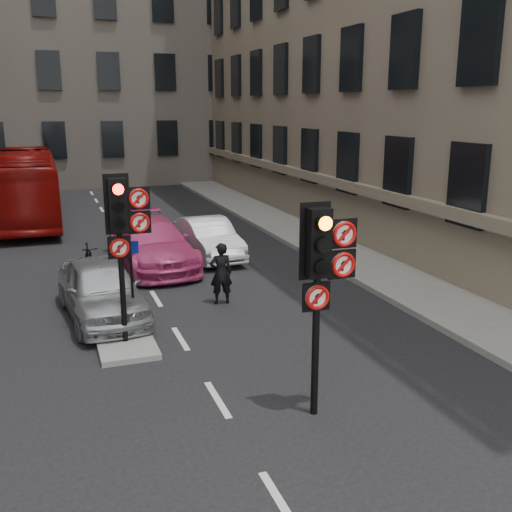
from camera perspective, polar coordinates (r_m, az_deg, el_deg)
ground at (r=9.22m, az=-0.08°, el=-18.97°), size 120.00×120.00×0.00m
pavement_right at (r=22.17m, az=7.18°, el=1.14°), size 3.00×50.00×0.16m
centre_island at (r=13.32m, az=-12.31°, el=-8.12°), size 1.20×2.00×0.12m
building_far at (r=45.62m, az=-17.20°, el=19.83°), size 30.00×14.00×20.00m
signal_near at (r=9.53m, az=6.37°, el=-0.85°), size 0.91×0.40×3.58m
signal_far at (r=12.58m, az=-12.55°, el=3.13°), size 0.91×0.40×3.58m
car_silver at (r=14.96m, az=-14.53°, el=-3.06°), size 2.12×4.39×1.45m
car_white at (r=20.31m, az=-4.54°, el=1.69°), size 1.60×4.08×1.32m
car_pink at (r=19.35m, az=-9.90°, el=1.19°), size 2.45×5.35×1.52m
bus_red at (r=28.62m, az=-21.09°, el=6.22°), size 2.60×11.06×3.08m
motorcycle at (r=18.86m, az=-15.61°, el=-0.36°), size 0.56×1.61×0.95m
motorcyclist at (r=15.51m, az=-3.35°, el=-1.66°), size 0.62×0.43×1.63m
info_sign at (r=13.61m, az=-11.76°, el=-1.52°), size 0.35×0.14×2.03m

